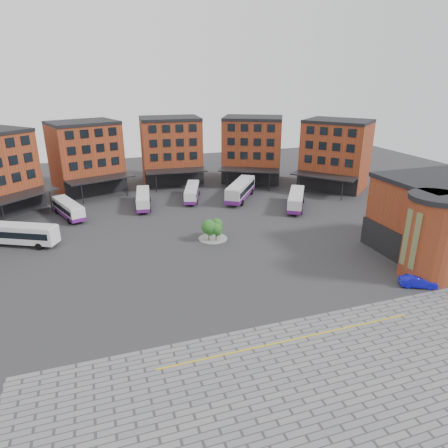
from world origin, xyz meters
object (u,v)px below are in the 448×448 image
object	(u,v)px
tree_island	(213,228)
bus_c	(143,199)
bus_d	(192,192)
bus_f	(296,199)
bus_b	(68,209)
blue_car	(418,282)
bus_e	(241,190)
bus_a	(19,233)

from	to	relation	value
tree_island	bus_c	size ratio (longest dim) A/B	0.42
tree_island	bus_d	xyz separation A→B (m)	(1.99, 21.04, -0.33)
tree_island	bus_f	bearing A→B (deg)	27.04
bus_b	tree_island	bearing A→B (deg)	-60.72
bus_c	blue_car	distance (m)	48.65
bus_d	blue_car	world-z (taller)	bus_d
bus_e	blue_car	distance (m)	40.37
bus_d	bus_c	bearing A→B (deg)	-152.62
tree_island	blue_car	distance (m)	28.37
bus_a	blue_car	size ratio (longest dim) A/B	2.68
bus_a	bus_b	size ratio (longest dim) A/B	1.07
bus_c	bus_d	distance (m)	9.95
bus_b	bus_c	world-z (taller)	bus_c
tree_island	bus_e	distance (m)	21.57
tree_island	bus_f	size ratio (longest dim) A/B	0.41
bus_f	bus_c	bearing A→B (deg)	-168.54
blue_car	bus_e	bearing A→B (deg)	37.09
bus_a	bus_e	size ratio (longest dim) A/B	0.93
tree_island	bus_b	distance (m)	27.55
bus_c	bus_d	size ratio (longest dim) A/B	1.02
bus_a	blue_car	bearing A→B (deg)	-94.56
bus_c	bus_e	size ratio (longest dim) A/B	0.88
bus_a	blue_car	world-z (taller)	bus_a
bus_e	blue_car	bearing A→B (deg)	-43.86
bus_b	blue_car	xyz separation A→B (m)	(39.74, -39.08, -0.88)
bus_c	bus_f	size ratio (longest dim) A/B	0.99
bus_a	bus_d	distance (m)	32.54
bus_e	bus_f	xyz separation A→B (m)	(7.80, -8.63, -0.25)
bus_f	blue_car	distance (m)	31.06
bus_c	bus_b	bearing A→B (deg)	-164.87
tree_island	bus_e	xyz separation A→B (m)	(11.30, 18.38, 0.05)
bus_b	bus_e	size ratio (longest dim) A/B	0.87
bus_a	bus_b	world-z (taller)	bus_a
bus_c	bus_e	xyz separation A→B (m)	(19.14, -1.09, 0.35)
bus_a	bus_c	world-z (taller)	bus_a
bus_a	bus_e	bearing A→B (deg)	-46.66
bus_a	bus_e	distance (m)	40.30
tree_island	bus_f	world-z (taller)	tree_island
bus_e	bus_f	world-z (taller)	bus_e
tree_island	bus_a	size ratio (longest dim) A/B	0.39
bus_a	bus_f	xyz separation A→B (m)	(46.48, 2.70, -0.21)
tree_island	bus_c	world-z (taller)	tree_island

